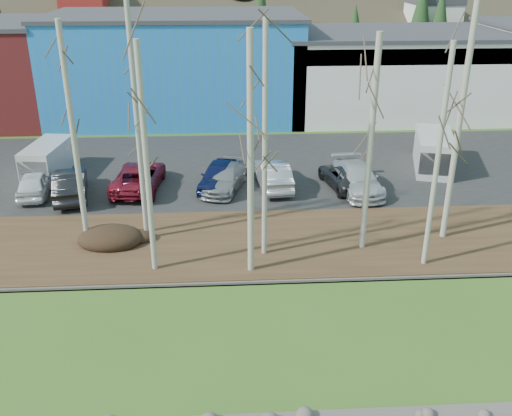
{
  "coord_description": "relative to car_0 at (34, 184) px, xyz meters",
  "views": [
    {
      "loc": [
        -2.29,
        -9.46,
        12.54
      ],
      "look_at": [
        -0.96,
        13.08,
        2.5
      ],
      "focal_mm": 40.0,
      "sensor_mm": 36.0,
      "label": 1
    }
  ],
  "objects": [
    {
      "name": "birch_6",
      "position": [
        16.95,
        -7.26,
        4.14
      ],
      "size": [
        0.27,
        0.27,
        9.63
      ],
      "color": "#A8A397",
      "rests_on": "far_bank"
    },
    {
      "name": "birch_0",
      "position": [
        4.12,
        -5.97,
        4.36
      ],
      "size": [
        0.25,
        0.25,
        10.06
      ],
      "color": "#A8A397",
      "rests_on": "far_bank"
    },
    {
      "name": "car_7",
      "position": [
        18.2,
        -0.43,
        0.07
      ],
      "size": [
        2.49,
        5.34,
        1.51
      ],
      "primitive_type": "imported",
      "rotation": [
        0.0,
        0.0,
        0.07
      ],
      "color": "silver",
      "rests_on": "parking_lot"
    },
    {
      "name": "car_6",
      "position": [
        17.66,
        0.3,
        -0.05
      ],
      "size": [
        2.92,
        4.88,
        1.27
      ],
      "primitive_type": "imported",
      "rotation": [
        0.0,
        0.0,
        3.33
      ],
      "color": "#27282A",
      "rests_on": "parking_lot"
    },
    {
      "name": "car_3",
      "position": [
        10.68,
        0.26,
        -0.01
      ],
      "size": [
        3.18,
        5.01,
        1.35
      ],
      "primitive_type": "imported",
      "rotation": [
        0.0,
        0.0,
        -0.3
      ],
      "color": "gray",
      "rests_on": "parking_lot"
    },
    {
      "name": "birch_7",
      "position": [
        21.1,
        -6.4,
        5.56
      ],
      "size": [
        0.27,
        0.27,
        12.47
      ],
      "color": "#A8A397",
      "rests_on": "far_bank"
    },
    {
      "name": "car_1",
      "position": [
        2.1,
        -0.43,
        0.12
      ],
      "size": [
        2.66,
        5.11,
        1.6
      ],
      "primitive_type": "imported",
      "rotation": [
        0.0,
        0.0,
        3.35
      ],
      "color": "black",
      "rests_on": "parking_lot"
    },
    {
      "name": "van_grey",
      "position": [
        -0.16,
        3.2,
        0.28
      ],
      "size": [
        2.35,
        4.59,
        1.92
      ],
      "rotation": [
        0.0,
        0.0,
        -0.12
      ],
      "color": "silver",
      "rests_on": "parking_lot"
    },
    {
      "name": "building_blue",
      "position": [
        6.95,
        18.07,
        3.33
      ],
      "size": [
        20.4,
        12.24,
        8.3
      ],
      "color": "#216FB0",
      "rests_on": "ground"
    },
    {
      "name": "car_5",
      "position": [
        13.47,
        0.45,
        0.1
      ],
      "size": [
        2.05,
        4.88,
        1.57
      ],
      "primitive_type": "imported",
      "rotation": [
        0.0,
        0.0,
        3.22
      ],
      "color": "#AFAFB1",
      "rests_on": "parking_lot"
    },
    {
      "name": "parking_lot",
      "position": [
        12.95,
        4.07,
        -0.75
      ],
      "size": [
        80.0,
        14.0,
        0.14
      ],
      "primitive_type": "cube",
      "color": "black",
      "rests_on": "ground"
    },
    {
      "name": "car_2",
      "position": [
        5.72,
        0.6,
        0.07
      ],
      "size": [
        2.89,
        5.57,
        1.5
      ],
      "primitive_type": "imported",
      "rotation": [
        0.0,
        0.0,
        3.07
      ],
      "color": "maroon",
      "rests_on": "parking_lot"
    },
    {
      "name": "birch_2",
      "position": [
        7.56,
        -8.7,
        4.13
      ],
      "size": [
        0.23,
        0.23,
        9.6
      ],
      "color": "#A8A397",
      "rests_on": "far_bank"
    },
    {
      "name": "building_white",
      "position": [
        24.95,
        18.05,
        2.59
      ],
      "size": [
        18.36,
        12.24,
        6.8
      ],
      "color": "silver",
      "rests_on": "ground"
    },
    {
      "name": "river",
      "position": [
        12.95,
        -13.73,
        -0.82
      ],
      "size": [
        80.0,
        8.0,
        0.9
      ],
      "primitive_type": null,
      "color": "black",
      "rests_on": "ground"
    },
    {
      "name": "car_0",
      "position": [
        0.0,
        0.0,
        0.0
      ],
      "size": [
        2.09,
        4.18,
        1.37
      ],
      "primitive_type": "imported",
      "rotation": [
        0.0,
        0.0,
        3.26
      ],
      "color": "white",
      "rests_on": "parking_lot"
    },
    {
      "name": "dirt_mound",
      "position": [
        5.25,
        -6.21,
        -0.37
      ],
      "size": [
        3.07,
        2.17,
        0.6
      ],
      "primitive_type": "ellipsoid",
      "color": "black",
      "rests_on": "far_bank"
    },
    {
      "name": "van_white",
      "position": [
        23.77,
        2.86,
        0.42
      ],
      "size": [
        3.34,
        5.41,
        2.2
      ],
      "rotation": [
        0.0,
        0.0,
        -0.26
      ],
      "color": "silver",
      "rests_on": "parking_lot"
    },
    {
      "name": "birch_4",
      "position": [
        12.38,
        -7.59,
        4.44
      ],
      "size": [
        0.23,
        0.23,
        10.22
      ],
      "color": "#A8A397",
      "rests_on": "far_bank"
    },
    {
      "name": "birch_3",
      "position": [
        11.7,
        -9.05,
        4.33
      ],
      "size": [
        0.27,
        0.27,
        10.01
      ],
      "color": "#A8A397",
      "rests_on": "far_bank"
    },
    {
      "name": "far_bank_rocks",
      "position": [
        12.95,
        -9.63,
        -0.82
      ],
      "size": [
        80.0,
        0.8,
        0.46
      ],
      "primitive_type": null,
      "color": "#47423D",
      "rests_on": "ground"
    },
    {
      "name": "car_4",
      "position": [
        10.31,
        0.48,
        0.07
      ],
      "size": [
        2.75,
        4.71,
        1.5
      ],
      "primitive_type": "imported",
      "rotation": [
        0.0,
        0.0,
        -0.23
      ],
      "color": "#0F1743",
      "rests_on": "parking_lot"
    },
    {
      "name": "birch_1",
      "position": [
        6.87,
        -5.75,
        5.08
      ],
      "size": [
        0.22,
        0.22,
        11.51
      ],
      "color": "#A8A397",
      "rests_on": "far_bank"
    },
    {
      "name": "far_bank",
      "position": [
        12.95,
        -6.43,
        -0.75
      ],
      "size": [
        80.0,
        7.0,
        0.15
      ],
      "primitive_type": "cube",
      "color": "#382616",
      "rests_on": "ground"
    },
    {
      "name": "birch_5",
      "position": [
        19.32,
        -8.95,
        4.07
      ],
      "size": [
        0.22,
        0.22,
        9.49
      ],
      "color": "#A8A397",
      "rests_on": "far_bank"
    }
  ]
}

